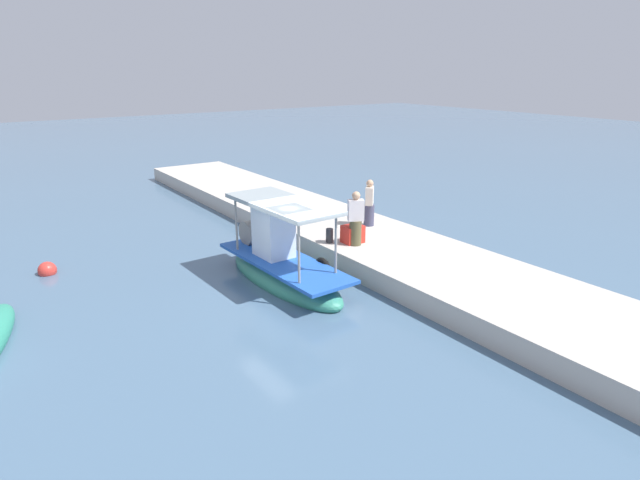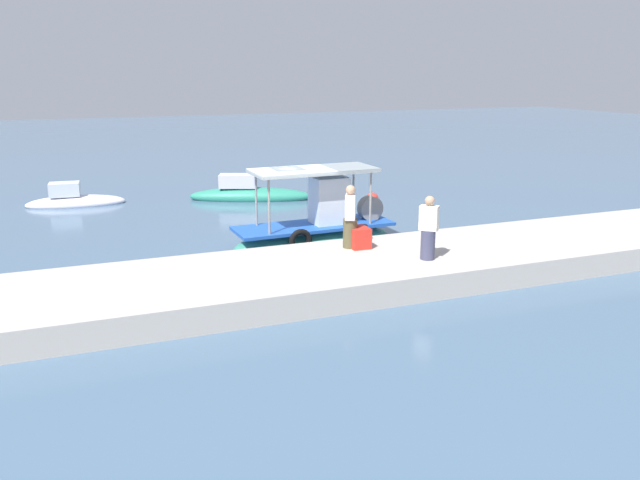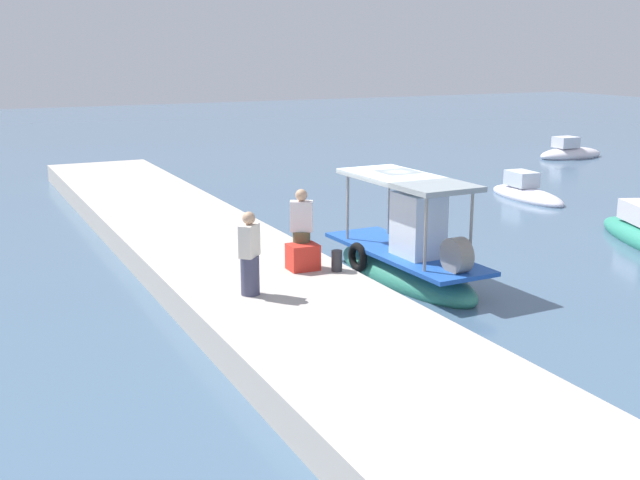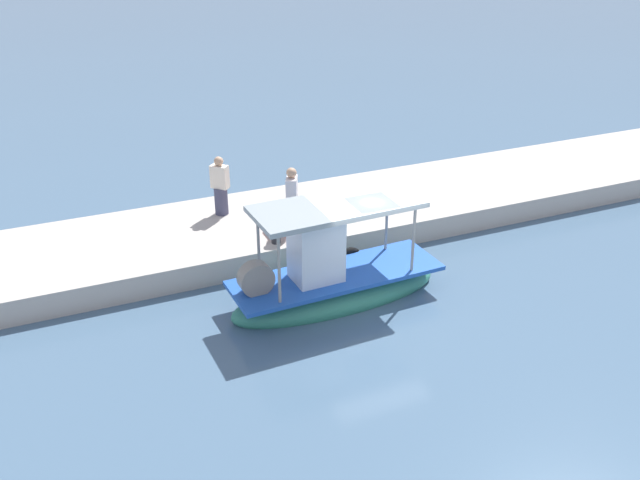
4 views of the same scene
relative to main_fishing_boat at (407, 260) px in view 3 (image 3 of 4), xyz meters
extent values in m
plane|color=#496681|center=(-0.86, 0.24, -0.51)|extent=(120.00, 120.00, 0.00)
cube|color=#BEB5AA|center=(-0.86, -3.81, -0.18)|extent=(36.00, 4.03, 0.66)
ellipsoid|color=#378E75|center=(-0.10, 0.00, -0.38)|extent=(5.35, 1.80, 0.96)
cube|color=blue|center=(-0.10, 0.00, 0.15)|extent=(5.14, 1.80, 0.10)
cube|color=white|center=(0.43, 0.02, 0.89)|extent=(1.13, 0.93, 1.59)
cylinder|color=gray|center=(1.57, 0.68, 0.98)|extent=(0.07, 0.07, 1.77)
cylinder|color=gray|center=(1.61, -0.55, 0.98)|extent=(0.07, 0.07, 1.77)
cylinder|color=gray|center=(-1.82, 0.56, 0.98)|extent=(0.07, 0.07, 1.77)
cylinder|color=gray|center=(-1.77, -0.67, 0.98)|extent=(0.07, 0.07, 1.77)
cube|color=#929EA2|center=(-0.10, 0.00, 1.93)|extent=(3.94, 1.77, 0.12)
torus|color=black|center=(-0.87, -0.87, -0.05)|extent=(0.75, 0.21, 0.74)
cylinder|color=gray|center=(1.91, 0.07, 0.55)|extent=(0.81, 0.38, 0.80)
cylinder|color=brown|center=(-0.06, -2.73, 0.56)|extent=(0.53, 0.53, 0.82)
cube|color=silver|center=(-0.06, -2.73, 1.31)|extent=(0.47, 0.57, 0.68)
sphere|color=tan|center=(-0.06, -2.73, 1.78)|extent=(0.27, 0.27, 0.27)
cylinder|color=#42435E|center=(1.37, -4.51, 0.54)|extent=(0.53, 0.53, 0.78)
cube|color=silver|center=(1.37, -4.51, 1.26)|extent=(0.52, 0.52, 0.65)
sphere|color=tan|center=(1.37, -4.51, 1.71)|extent=(0.26, 0.26, 0.26)
cylinder|color=#2D2D33|center=(0.61, -2.19, 0.38)|extent=(0.24, 0.24, 0.47)
cube|color=red|center=(0.17, -2.81, 0.44)|extent=(0.54, 0.66, 0.58)
ellipsoid|color=white|center=(-14.78, 18.87, -0.37)|extent=(1.60, 3.64, 0.78)
cube|color=silver|center=(-14.79, 18.51, 0.29)|extent=(0.93, 1.10, 0.54)
ellipsoid|color=white|center=(-7.05, 9.61, -0.44)|extent=(4.05, 1.66, 0.65)
cube|color=silver|center=(-7.45, 9.64, 0.17)|extent=(1.25, 0.90, 0.56)
camera|label=1|loc=(-12.72, 7.51, 5.66)|focal=29.60mm
camera|label=2|loc=(-7.16, -18.54, 5.00)|focal=36.06mm
camera|label=3|loc=(15.61, -9.84, 4.98)|focal=44.54mm
camera|label=4|loc=(6.05, 13.22, 8.32)|focal=39.63mm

